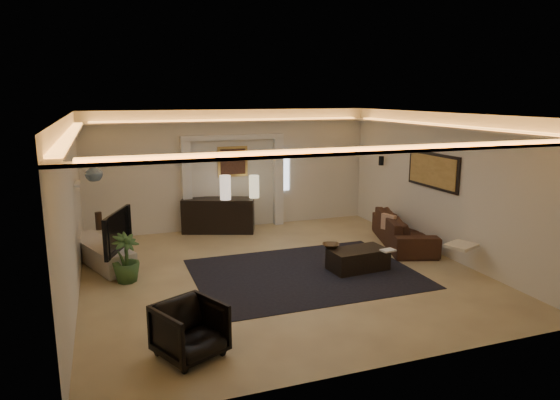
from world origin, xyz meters
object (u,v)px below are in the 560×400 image
object	(u,v)px
console	(218,216)
sofa	(404,230)
coffee_table	(358,259)
armchair	(190,330)

from	to	relation	value
console	sofa	distance (m)	4.33
console	coffee_table	xyz separation A→B (m)	(1.89, -3.49, -0.20)
sofa	armchair	world-z (taller)	armchair
coffee_table	sofa	bearing A→B (deg)	27.75
console	coffee_table	world-z (taller)	console
coffee_table	armchair	world-z (taller)	armchair
console	armchair	world-z (taller)	console
coffee_table	armchair	size ratio (longest dim) A/B	1.40
console	sofa	xyz separation A→B (m)	(3.61, -2.39, -0.06)
console	sofa	size ratio (longest dim) A/B	0.74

